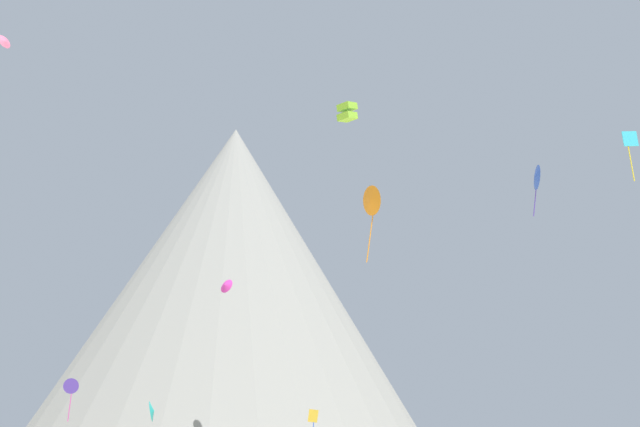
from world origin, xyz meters
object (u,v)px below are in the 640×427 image
kite_indigo_low (71,387)px  kite_rainbow_high (5,41)px  kite_lime_high (347,112)px  kite_teal_low (153,411)px  rock_massif (228,319)px  kite_magenta_mid (226,285)px  kite_orange_mid (371,201)px  kite_gold_low (313,421)px  kite_blue_high (536,178)px  kite_cyan_high (630,143)px

kite_indigo_low → kite_rainbow_high: (-0.34, -26.03, 26.35)m
kite_indigo_low → kite_lime_high: kite_lime_high is taller
kite_teal_low → kite_rainbow_high: 34.30m
rock_massif → kite_magenta_mid: bearing=-83.8°
kite_indigo_low → kite_orange_mid: bearing=129.2°
rock_massif → kite_rainbow_high: rock_massif is taller
kite_teal_low → kite_rainbow_high: bearing=129.5°
rock_massif → kite_indigo_low: 29.99m
kite_indigo_low → kite_magenta_mid: (16.82, -7.24, 9.26)m
kite_indigo_low → kite_gold_low: size_ratio=1.12×
kite_lime_high → kite_blue_high: bearing=77.2°
kite_teal_low → kite_magenta_mid: bearing=-42.9°
kite_indigo_low → kite_rainbow_high: 37.04m
kite_gold_low → kite_lime_high: bearing=162.3°
kite_teal_low → kite_gold_low: (14.07, 3.08, -0.67)m
rock_massif → kite_indigo_low: rock_massif is taller
kite_teal_low → rock_massif: bearing=-8.2°
kite_orange_mid → kite_rainbow_high: (-30.71, 2.00, 15.05)m
kite_gold_low → kite_orange_mid: bearing=170.1°
kite_orange_mid → kite_gold_low: bearing=163.8°
kite_magenta_mid → kite_cyan_high: kite_cyan_high is taller
kite_orange_mid → kite_magenta_mid: size_ratio=3.59×
kite_rainbow_high → kite_orange_mid: bearing=-62.6°
kite_blue_high → kite_rainbow_high: kite_rainbow_high is taller
rock_massif → kite_blue_high: rock_massif is taller
rock_massif → kite_lime_high: size_ratio=42.60×
rock_massif → kite_lime_high: bearing=-75.0°
rock_massif → kite_blue_high: size_ratio=14.98×
kite_orange_mid → kite_lime_high: kite_lime_high is taller
kite_indigo_low → kite_rainbow_high: bearing=81.1°
kite_teal_low → kite_cyan_high: bearing=-121.9°
kite_gold_low → kite_cyan_high: bearing=-158.1°
kite_orange_mid → kite_rainbow_high: size_ratio=4.43×
kite_teal_low → kite_lime_high: size_ratio=1.15×
rock_massif → kite_teal_low: bearing=-92.6°
kite_orange_mid → kite_gold_low: kite_orange_mid is taller
kite_indigo_low → kite_lime_high: bearing=123.4°
kite_orange_mid → kite_lime_high: size_ratio=3.73×
kite_orange_mid → kite_indigo_low: kite_orange_mid is taller
kite_magenta_mid → kite_lime_high: kite_lime_high is taller
kite_teal_low → kite_magenta_mid: 15.38m
kite_indigo_low → kite_teal_low: 18.57m
kite_magenta_mid → kite_cyan_high: 41.33m
kite_cyan_high → kite_blue_high: bearing=-31.0°
kite_blue_high → kite_rainbow_high: 47.14m
kite_blue_high → kite_lime_high: (-16.76, -12.01, 0.97)m
kite_blue_high → kite_lime_high: bearing=-55.6°
kite_cyan_high → kite_rainbow_high: bearing=34.6°
rock_massif → kite_rainbow_high: 54.24m
kite_gold_low → kite_magenta_mid: bearing=41.7°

